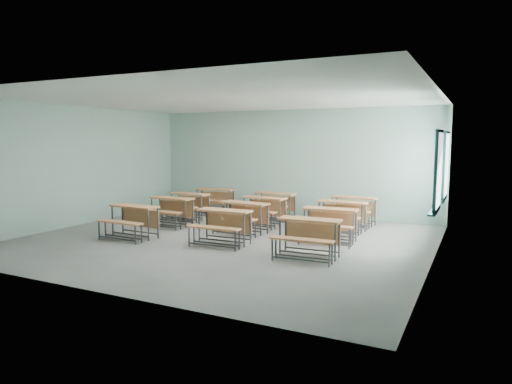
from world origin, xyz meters
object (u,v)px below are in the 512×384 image
at_px(desk_unit_r0c0, 131,217).
at_px(desk_unit_r0c1, 222,222).
at_px(desk_unit_r1c0, 170,207).
at_px(desk_unit_r2c0, 187,202).
at_px(desk_unit_r3c1, 273,201).
at_px(desk_unit_r2c1, 262,207).
at_px(desk_unit_r0c2, 308,232).
at_px(desk_unit_r2c2, 340,211).
at_px(desk_unit_r1c2, 329,220).
at_px(desk_unit_r3c0, 214,197).
at_px(desk_unit_r3c2, 352,206).
at_px(desk_unit_r1c1, 243,213).

bearing_deg(desk_unit_r0c0, desk_unit_r0c1, 11.92).
xyz_separation_m(desk_unit_r1c0, desk_unit_r2c0, (-0.15, 1.05, 0.00)).
bearing_deg(desk_unit_r3c1, desk_unit_r1c0, -127.55).
bearing_deg(desk_unit_r0c0, desk_unit_r1c0, 96.59).
xyz_separation_m(desk_unit_r0c0, desk_unit_r2c0, (-0.28, 2.68, 0.00)).
bearing_deg(desk_unit_r2c1, desk_unit_r0c1, -80.09).
bearing_deg(desk_unit_r2c1, desk_unit_r0c2, -44.17).
bearing_deg(desk_unit_r2c1, desk_unit_r1c0, -145.81).
height_order(desk_unit_r0c0, desk_unit_r0c2, same).
bearing_deg(desk_unit_r0c1, desk_unit_r3c1, 93.45).
bearing_deg(desk_unit_r2c2, desk_unit_r2c1, -173.17).
xyz_separation_m(desk_unit_r1c2, desk_unit_r2c0, (-4.56, 1.05, 0.00)).
height_order(desk_unit_r0c1, desk_unit_r1c0, same).
bearing_deg(desk_unit_r0c0, desk_unit_r0c2, 3.85).
distance_m(desk_unit_r0c2, desk_unit_r2c2, 2.80).
bearing_deg(desk_unit_r2c2, desk_unit_r0c0, -141.22).
bearing_deg(desk_unit_r3c0, desk_unit_r0c0, -93.83).
bearing_deg(desk_unit_r0c0, desk_unit_r3c2, 45.09).
distance_m(desk_unit_r2c2, desk_unit_r3c1, 2.46).
distance_m(desk_unit_r0c0, desk_unit_r2c0, 2.69).
bearing_deg(desk_unit_r3c1, desk_unit_r2c2, -18.27).
relative_size(desk_unit_r0c2, desk_unit_r3c0, 0.96).
relative_size(desk_unit_r0c1, desk_unit_r1c2, 0.99).
relative_size(desk_unit_r1c0, desk_unit_r3c1, 0.96).
xyz_separation_m(desk_unit_r0c0, desk_unit_r3c0, (-0.22, 4.02, 0.00)).
xyz_separation_m(desk_unit_r0c1, desk_unit_r3c1, (-0.33, 3.49, 0.00)).
height_order(desk_unit_r3c0, desk_unit_r3c2, same).
distance_m(desk_unit_r0c1, desk_unit_r1c1, 1.28).
bearing_deg(desk_unit_r1c0, desk_unit_r1c1, 1.70).
xyz_separation_m(desk_unit_r0c2, desk_unit_r1c2, (-0.04, 1.50, 0.00)).
height_order(desk_unit_r1c2, desk_unit_r2c1, same).
bearing_deg(desk_unit_r1c1, desk_unit_r2c1, 96.82).
distance_m(desk_unit_r0c2, desk_unit_r1c2, 1.50).
bearing_deg(desk_unit_r1c0, desk_unit_r0c0, -84.52).
xyz_separation_m(desk_unit_r1c1, desk_unit_r2c2, (2.10, 1.27, 0.00)).
xyz_separation_m(desk_unit_r2c1, desk_unit_r3c1, (-0.15, 1.07, 0.00)).
height_order(desk_unit_r1c0, desk_unit_r3c1, same).
height_order(desk_unit_r1c2, desk_unit_r3c0, same).
distance_m(desk_unit_r1c0, desk_unit_r3c0, 2.40).
distance_m(desk_unit_r0c0, desk_unit_r1c0, 1.63).
height_order(desk_unit_r0c0, desk_unit_r3c1, same).
bearing_deg(desk_unit_r3c2, desk_unit_r2c0, -160.19).
height_order(desk_unit_r1c2, desk_unit_r3c2, same).
bearing_deg(desk_unit_r2c2, desk_unit_r3c2, 91.51).
relative_size(desk_unit_r1c2, desk_unit_r3c1, 0.99).
bearing_deg(desk_unit_r2c1, desk_unit_r3c0, 157.63).
xyz_separation_m(desk_unit_r0c0, desk_unit_r0c2, (4.32, 0.13, 0.00)).
relative_size(desk_unit_r0c0, desk_unit_r2c2, 0.98).
relative_size(desk_unit_r1c1, desk_unit_r1c2, 1.03).
relative_size(desk_unit_r2c0, desk_unit_r3c2, 1.01).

